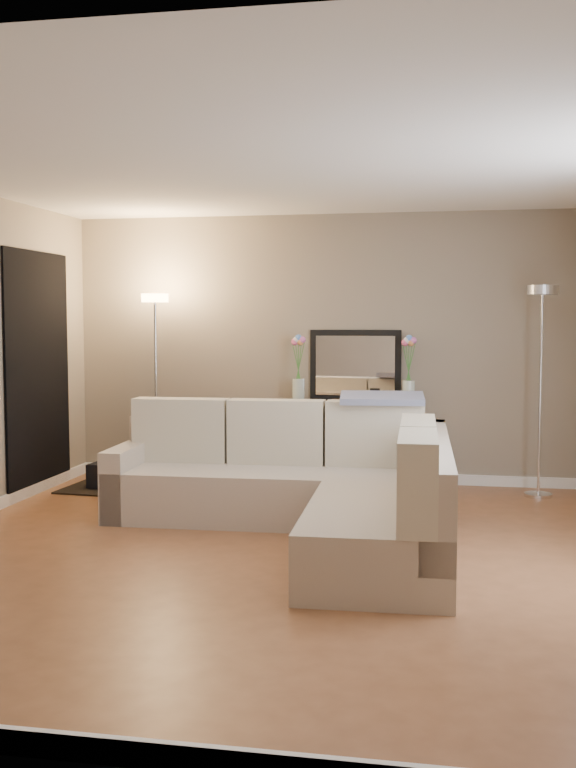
% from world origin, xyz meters
% --- Properties ---
extents(floor, '(5.00, 5.50, 0.01)m').
position_xyz_m(floor, '(0.00, 0.00, -0.01)').
color(floor, brown).
rests_on(floor, ground).
extents(ceiling, '(5.00, 5.50, 0.01)m').
position_xyz_m(ceiling, '(0.00, 0.00, 2.60)').
color(ceiling, white).
rests_on(ceiling, ground).
extents(wall_back, '(5.00, 0.02, 2.60)m').
position_xyz_m(wall_back, '(0.00, 2.76, 1.30)').
color(wall_back, gray).
rests_on(wall_back, ground).
extents(wall_front, '(5.00, 0.02, 2.60)m').
position_xyz_m(wall_front, '(0.00, -2.76, 1.30)').
color(wall_front, gray).
rests_on(wall_front, ground).
extents(baseboard_back, '(5.00, 0.03, 0.10)m').
position_xyz_m(baseboard_back, '(0.00, 2.73, 0.05)').
color(baseboard_back, white).
rests_on(baseboard_back, ground).
extents(baseboard_front, '(5.00, 0.03, 0.10)m').
position_xyz_m(baseboard_front, '(0.00, -2.73, 0.05)').
color(baseboard_front, white).
rests_on(baseboard_front, ground).
extents(doorway, '(0.02, 1.20, 2.20)m').
position_xyz_m(doorway, '(-2.48, 1.70, 1.10)').
color(doorway, black).
rests_on(doorway, ground).
extents(sectional_sofa, '(2.71, 2.55, 0.93)m').
position_xyz_m(sectional_sofa, '(0.22, 0.69, 0.34)').
color(sectional_sofa, '#BCAC98').
rests_on(sectional_sofa, floor).
extents(throw_blanket, '(0.70, 0.44, 0.09)m').
position_xyz_m(throw_blanket, '(0.67, 1.35, 0.95)').
color(throw_blanket, gray).
rests_on(throw_blanket, sectional_sofa).
extents(console_table, '(1.26, 0.39, 0.77)m').
position_xyz_m(console_table, '(0.22, 2.56, 0.43)').
color(console_table, black).
rests_on(console_table, floor).
extents(leaning_mirror, '(0.89, 0.08, 0.69)m').
position_xyz_m(leaning_mirror, '(0.31, 2.72, 1.14)').
color(leaning_mirror, black).
rests_on(leaning_mirror, console_table).
extents(table_decor, '(0.53, 0.12, 0.12)m').
position_xyz_m(table_decor, '(0.30, 2.53, 0.81)').
color(table_decor, '#C56122').
rests_on(table_decor, console_table).
extents(flower_vase_left, '(0.14, 0.12, 0.66)m').
position_xyz_m(flower_vase_left, '(-0.23, 2.58, 1.06)').
color(flower_vase_left, silver).
rests_on(flower_vase_left, console_table).
extents(flower_vase_right, '(0.14, 0.12, 0.66)m').
position_xyz_m(flower_vase_right, '(0.83, 2.54, 1.06)').
color(flower_vase_right, silver).
rests_on(flower_vase_right, console_table).
extents(floor_lamp_lit, '(0.28, 0.28, 1.83)m').
position_xyz_m(floor_lamp_lit, '(-1.59, 2.37, 1.29)').
color(floor_lamp_lit, silver).
rests_on(floor_lamp_lit, floor).
extents(floor_lamp_unlit, '(0.33, 0.33, 1.89)m').
position_xyz_m(floor_lamp_unlit, '(2.00, 2.32, 1.33)').
color(floor_lamp_unlit, silver).
rests_on(floor_lamp_unlit, floor).
extents(charcoal_rug, '(1.25, 0.98, 0.02)m').
position_xyz_m(charcoal_rug, '(-1.72, 2.03, 0.01)').
color(charcoal_rug, black).
rests_on(charcoal_rug, floor).
extents(black_bag, '(0.35, 0.26, 0.22)m').
position_xyz_m(black_bag, '(-1.92, 1.94, 0.13)').
color(black_bag, black).
rests_on(black_bag, charcoal_rug).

